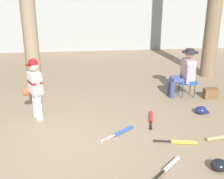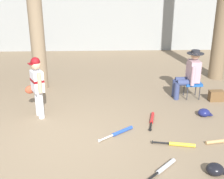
# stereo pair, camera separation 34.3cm
# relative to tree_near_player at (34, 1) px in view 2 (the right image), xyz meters

# --- Properties ---
(ground_plane) EXTENTS (60.00, 60.00, 0.00)m
(ground_plane) POSITION_rel_tree_near_player_xyz_m (0.97, -3.00, -2.27)
(ground_plane) COLOR #7F6B51
(concrete_back_wall) EXTENTS (18.00, 0.36, 3.12)m
(concrete_back_wall) POSITION_rel_tree_near_player_xyz_m (0.97, 4.44, -0.71)
(concrete_back_wall) COLOR gray
(concrete_back_wall) RESTS_ON ground
(tree_near_player) EXTENTS (0.56, 0.56, 5.12)m
(tree_near_player) POSITION_rel_tree_near_player_xyz_m (0.00, 0.00, 0.00)
(tree_near_player) COLOR #7F6B51
(tree_near_player) RESTS_ON ground
(young_ballplayer) EXTENTS (0.49, 0.53, 1.31)m
(young_ballplayer) POSITION_rel_tree_near_player_xyz_m (0.30, -1.81, -1.53)
(young_ballplayer) COLOR white
(young_ballplayer) RESTS_ON ground
(folding_stool) EXTENTS (0.40, 0.40, 0.41)m
(folding_stool) POSITION_rel_tree_near_player_xyz_m (3.86, -0.88, -1.91)
(folding_stool) COLOR #194C9E
(folding_stool) RESTS_ON ground
(seated_spectator) EXTENTS (0.67, 0.53, 1.20)m
(seated_spectator) POSITION_rel_tree_near_player_xyz_m (3.76, -0.88, -1.63)
(seated_spectator) COLOR navy
(seated_spectator) RESTS_ON ground
(handbag_beside_stool) EXTENTS (0.34, 0.19, 0.26)m
(handbag_beside_stool) POSITION_rel_tree_near_player_xyz_m (4.39, -1.11, -2.14)
(handbag_beside_stool) COLOR brown
(handbag_beside_stool) RESTS_ON ground
(bat_aluminum_silver) EXTENTS (0.58, 0.58, 0.07)m
(bat_aluminum_silver) POSITION_rel_tree_near_player_xyz_m (2.58, -3.77, -2.24)
(bat_aluminum_silver) COLOR #B7BCC6
(bat_aluminum_silver) RESTS_ON ground
(bat_blue_youth) EXTENTS (0.69, 0.55, 0.07)m
(bat_blue_youth) POSITION_rel_tree_near_player_xyz_m (1.97, -2.62, -2.24)
(bat_blue_youth) COLOR #2347AD
(bat_blue_youth) RESTS_ON ground
(bat_red_barrel) EXTENTS (0.24, 0.76, 0.07)m
(bat_red_barrel) POSITION_rel_tree_near_player_xyz_m (2.67, -2.10, -2.24)
(bat_red_barrel) COLOR red
(bat_red_barrel) RESTS_ON ground
(bat_yellow_trainer) EXTENTS (0.75, 0.21, 0.07)m
(bat_yellow_trainer) POSITION_rel_tree_near_player_xyz_m (2.98, -3.10, -2.24)
(bat_yellow_trainer) COLOR yellow
(bat_yellow_trainer) RESTS_ON ground
(bat_wood_tan) EXTENTS (0.73, 0.18, 0.07)m
(bat_wood_tan) POSITION_rel_tree_near_player_xyz_m (3.75, -3.02, -2.24)
(bat_wood_tan) COLOR tan
(bat_wood_tan) RESTS_ON ground
(batting_helmet_black) EXTENTS (0.32, 0.25, 0.18)m
(batting_helmet_black) POSITION_rel_tree_near_player_xyz_m (3.33, -3.90, -2.19)
(batting_helmet_black) COLOR black
(batting_helmet_black) RESTS_ON ground
(batting_helmet_navy) EXTENTS (0.30, 0.23, 0.18)m
(batting_helmet_navy) POSITION_rel_tree_near_player_xyz_m (3.83, -1.92, -2.19)
(batting_helmet_navy) COLOR navy
(batting_helmet_navy) RESTS_ON ground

